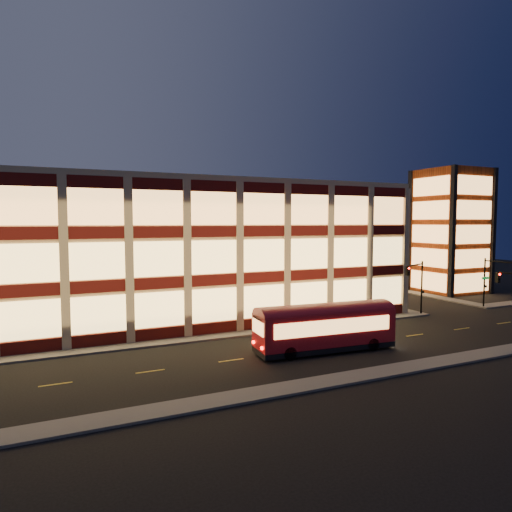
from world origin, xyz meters
name	(u,v)px	position (x,y,z in m)	size (l,w,h in m)	color
ground	(227,339)	(0.00, 0.00, 0.00)	(200.00, 200.00, 0.00)	black
sidewalk_office_south	(191,339)	(-3.00, 1.00, 0.07)	(54.00, 2.00, 0.15)	#514F4C
sidewalk_office_east	(334,294)	(23.00, 17.00, 0.07)	(2.00, 30.00, 0.15)	#514F4C
sidewalk_tower_west	(394,289)	(34.00, 17.00, 0.07)	(2.00, 30.00, 0.15)	#514F4C
sidewalk_near	(302,386)	(0.00, -13.00, 0.07)	(100.00, 2.00, 0.15)	#514F4C
office_building	(152,248)	(-2.91, 16.91, 7.25)	(50.45, 30.45, 14.50)	tan
stair_tower	(450,231)	(39.95, 11.95, 8.99)	(8.60, 8.60, 18.00)	#8C3814
traffic_signal_far	(417,279)	(22.21, 0.24, 4.11)	(3.79, 1.87, 6.00)	black
traffic_signal_right	(495,275)	(33.50, -0.62, 4.10)	(1.20, 4.37, 6.00)	black
trolley_bus	(325,325)	(5.73, -6.83, 2.14)	(11.57, 3.74, 3.85)	maroon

